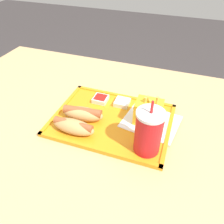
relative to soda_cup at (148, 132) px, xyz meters
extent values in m
plane|color=#383333|center=(0.18, -0.06, -0.80)|extent=(8.00, 8.00, 0.00)
cube|color=tan|center=(0.18, -0.06, -0.44)|extent=(1.29, 0.89, 0.72)
cube|color=orange|center=(0.13, -0.09, -0.07)|extent=(0.38, 0.28, 0.01)
cube|color=orange|center=(0.13, -0.22, -0.06)|extent=(0.38, 0.01, 0.00)
cube|color=orange|center=(0.13, 0.05, -0.06)|extent=(0.38, 0.01, 0.00)
cube|color=orange|center=(-0.05, -0.09, -0.06)|extent=(0.01, 0.28, 0.00)
cube|color=orange|center=(0.32, -0.09, -0.06)|extent=(0.01, 0.28, 0.00)
cube|color=white|center=(0.01, -0.12, -0.07)|extent=(0.19, 0.17, 0.00)
cylinder|color=red|center=(0.00, 0.00, 0.00)|extent=(0.07, 0.07, 0.12)
cylinder|color=silver|center=(0.00, 0.00, 0.06)|extent=(0.08, 0.08, 0.01)
cylinder|color=red|center=(0.00, 0.00, 0.08)|extent=(0.01, 0.01, 0.03)
ellipsoid|color=tan|center=(0.22, 0.01, -0.04)|extent=(0.14, 0.05, 0.04)
cylinder|color=#9E512D|center=(0.22, 0.01, -0.03)|extent=(0.12, 0.02, 0.02)
ellipsoid|color=tan|center=(0.22, -0.06, -0.04)|extent=(0.14, 0.06, 0.04)
cylinder|color=#9E512D|center=(0.22, -0.06, -0.03)|extent=(0.13, 0.04, 0.03)
cube|color=gold|center=(0.02, -0.11, -0.03)|extent=(0.08, 0.07, 0.08)
cylinder|color=gold|center=(0.03, -0.12, -0.01)|extent=(0.01, 0.01, 0.07)
cylinder|color=gold|center=(0.02, -0.11, -0.01)|extent=(0.02, 0.02, 0.06)
cylinder|color=gold|center=(0.04, -0.11, 0.00)|extent=(0.01, 0.02, 0.06)
cylinder|color=gold|center=(0.00, -0.11, 0.00)|extent=(0.01, 0.01, 0.06)
cube|color=silver|center=(0.13, -0.18, -0.06)|extent=(0.05, 0.05, 0.02)
cube|color=white|center=(0.13, -0.18, -0.05)|extent=(0.04, 0.04, 0.00)
cube|color=silver|center=(0.21, -0.17, -0.06)|extent=(0.05, 0.05, 0.02)
cube|color=#B21914|center=(0.21, -0.17, -0.05)|extent=(0.04, 0.04, 0.00)
camera|label=1|loc=(-0.05, 0.42, 0.41)|focal=35.00mm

